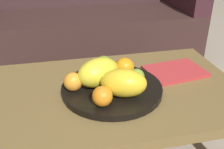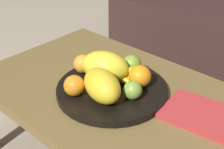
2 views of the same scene
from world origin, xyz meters
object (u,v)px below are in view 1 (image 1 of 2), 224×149
(melon_smaller_beside, at_px, (123,83))
(magazine, at_px, (175,71))
(orange_left, at_px, (73,82))
(banana_bunch, at_px, (106,74))
(apple_left, at_px, (104,65))
(apple_front, at_px, (137,77))
(couch, at_px, (88,22))
(fruit_bowl, at_px, (112,88))
(coffee_table, at_px, (113,98))
(orange_back, at_px, (102,96))
(orange_front, at_px, (125,67))
(melon_large_front, at_px, (98,72))

(melon_smaller_beside, distance_m, magazine, 0.34)
(orange_left, xyz_separation_m, banana_bunch, (0.14, 0.05, -0.01))
(apple_left, xyz_separation_m, banana_bunch, (-0.00, -0.07, -0.01))
(orange_left, height_order, apple_front, orange_left)
(couch, xyz_separation_m, fruit_bowl, (-0.07, -1.22, 0.09))
(coffee_table, bearing_deg, magazine, 13.94)
(orange_back, bearing_deg, coffee_table, 63.79)
(orange_left, distance_m, banana_bunch, 0.15)
(orange_back, bearing_deg, couch, 84.30)
(apple_front, bearing_deg, orange_left, 178.28)
(melon_smaller_beside, height_order, magazine, melon_smaller_beside)
(fruit_bowl, bearing_deg, apple_front, -3.11)
(couch, distance_m, orange_front, 1.16)
(orange_left, xyz_separation_m, magazine, (0.46, 0.09, -0.05))
(couch, bearing_deg, melon_large_front, -95.83)
(fruit_bowl, xyz_separation_m, magazine, (0.31, 0.09, -0.00))
(coffee_table, bearing_deg, orange_left, -174.60)
(melon_smaller_beside, bearing_deg, couch, 87.90)
(coffee_table, distance_m, banana_bunch, 0.10)
(orange_back, distance_m, apple_front, 0.20)
(apple_left, bearing_deg, orange_back, -102.20)
(couch, height_order, melon_large_front, couch)
(coffee_table, height_order, melon_smaller_beside, melon_smaller_beside)
(couch, xyz_separation_m, melon_large_front, (-0.12, -1.20, 0.16))
(couch, relative_size, orange_back, 23.73)
(magazine, bearing_deg, fruit_bowl, -171.12)
(fruit_bowl, height_order, apple_left, apple_left)
(coffee_table, height_order, apple_front, apple_front)
(orange_front, bearing_deg, fruit_bowl, -134.69)
(melon_smaller_beside, height_order, apple_front, melon_smaller_beside)
(orange_back, height_order, banana_bunch, orange_back)
(melon_smaller_beside, bearing_deg, orange_back, -152.33)
(orange_front, xyz_separation_m, orange_back, (-0.13, -0.19, -0.00))
(fruit_bowl, xyz_separation_m, banana_bunch, (-0.01, 0.05, 0.04))
(melon_large_front, bearing_deg, melon_smaller_beside, -50.94)
(couch, bearing_deg, fruit_bowl, -93.42)
(coffee_table, distance_m, apple_front, 0.14)
(melon_large_front, distance_m, apple_left, 0.11)
(coffee_table, distance_m, magazine, 0.32)
(coffee_table, distance_m, orange_left, 0.19)
(coffee_table, relative_size, banana_bunch, 6.10)
(couch, bearing_deg, banana_bunch, -94.20)
(melon_smaller_beside, height_order, banana_bunch, melon_smaller_beside)
(apple_left, distance_m, banana_bunch, 0.07)
(apple_left, height_order, banana_bunch, apple_left)
(melon_smaller_beside, bearing_deg, apple_left, 100.04)
(magazine, bearing_deg, coffee_table, -173.73)
(orange_back, bearing_deg, banana_bunch, 74.39)
(banana_bunch, bearing_deg, apple_front, -26.83)
(couch, relative_size, apple_front, 26.74)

